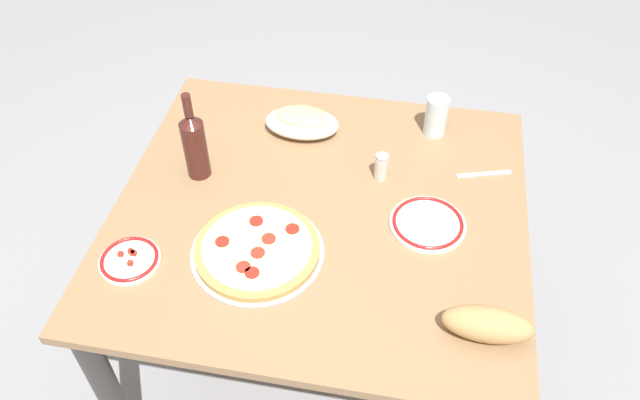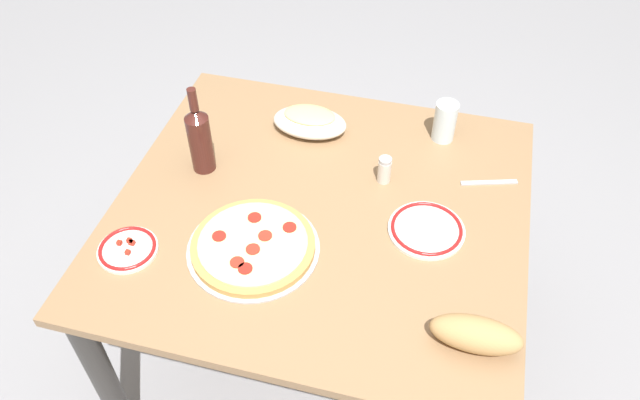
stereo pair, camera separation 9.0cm
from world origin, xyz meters
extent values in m
plane|color=gray|center=(0.00, 0.00, 0.00)|extent=(8.00, 8.00, 0.00)
cube|color=#93704C|center=(0.00, 0.00, 0.70)|extent=(1.17, 1.09, 0.03)
cylinder|color=#33302D|center=(-0.53, -0.49, 0.34)|extent=(0.07, 0.07, 0.68)
cylinder|color=#33302D|center=(0.53, -0.49, 0.34)|extent=(0.07, 0.07, 0.68)
cylinder|color=#33302D|center=(0.53, 0.49, 0.34)|extent=(0.07, 0.07, 0.68)
cylinder|color=#B7B7BC|center=(0.13, 0.20, 0.71)|extent=(0.36, 0.36, 0.01)
cylinder|color=tan|center=(0.13, 0.20, 0.73)|extent=(0.34, 0.34, 0.02)
cylinder|color=beige|center=(0.13, 0.20, 0.74)|extent=(0.30, 0.30, 0.01)
cylinder|color=maroon|center=(0.16, 0.11, 0.74)|extent=(0.04, 0.04, 0.00)
cylinder|color=maroon|center=(0.23, 0.20, 0.74)|extent=(0.04, 0.04, 0.00)
cylinder|color=#B22D1E|center=(0.13, 0.22, 0.74)|extent=(0.04, 0.04, 0.00)
cylinder|color=maroon|center=(0.05, 0.12, 0.74)|extent=(0.04, 0.04, 0.00)
cylinder|color=#B22D1E|center=(0.15, 0.27, 0.74)|extent=(0.04, 0.04, 0.00)
cylinder|color=maroon|center=(0.12, 0.29, 0.74)|extent=(0.04, 0.04, 0.00)
cylinder|color=#B22D1E|center=(0.11, 0.17, 0.74)|extent=(0.04, 0.04, 0.00)
ellipsoid|color=white|center=(0.12, -0.33, 0.75)|extent=(0.24, 0.15, 0.07)
ellipsoid|color=#AD2819|center=(0.12, -0.33, 0.76)|extent=(0.20, 0.12, 0.03)
ellipsoid|color=#EFD684|center=(0.12, -0.33, 0.78)|extent=(0.17, 0.10, 0.02)
cylinder|color=#471E19|center=(0.38, -0.08, 0.81)|extent=(0.07, 0.07, 0.19)
cone|color=#471E19|center=(0.38, -0.08, 0.91)|extent=(0.07, 0.07, 0.03)
cylinder|color=#471E19|center=(0.38, -0.08, 0.96)|extent=(0.03, 0.03, 0.07)
cylinder|color=silver|center=(-0.30, -0.40, 0.78)|extent=(0.07, 0.07, 0.13)
cylinder|color=white|center=(-0.31, 0.01, 0.72)|extent=(0.21, 0.21, 0.01)
torus|color=red|center=(-0.31, 0.01, 0.72)|extent=(0.20, 0.20, 0.01)
cylinder|color=white|center=(0.46, 0.29, 0.72)|extent=(0.16, 0.16, 0.01)
torus|color=red|center=(0.46, 0.29, 0.72)|extent=(0.15, 0.15, 0.01)
cube|color=#AD2819|center=(0.46, 0.26, 0.73)|extent=(0.01, 0.01, 0.01)
cube|color=#AD2819|center=(0.46, 0.27, 0.73)|extent=(0.01, 0.01, 0.01)
cube|color=#AD2819|center=(0.49, 0.28, 0.73)|extent=(0.01, 0.01, 0.01)
cube|color=#AD2819|center=(0.45, 0.27, 0.73)|extent=(0.01, 0.01, 0.01)
cube|color=#AD2819|center=(0.45, 0.30, 0.73)|extent=(0.01, 0.01, 0.01)
ellipsoid|color=tan|center=(-0.46, 0.34, 0.75)|extent=(0.22, 0.09, 0.08)
cylinder|color=silver|center=(-0.16, -0.16, 0.75)|extent=(0.04, 0.04, 0.07)
cylinder|color=#B7B7BC|center=(-0.16, -0.16, 0.79)|extent=(0.04, 0.04, 0.01)
cube|color=#B7B7BC|center=(-0.46, -0.22, 0.71)|extent=(0.17, 0.07, 0.00)
camera|label=1|loc=(-0.22, 1.22, 2.01)|focal=35.11mm
camera|label=2|loc=(-0.31, 1.20, 2.01)|focal=35.11mm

